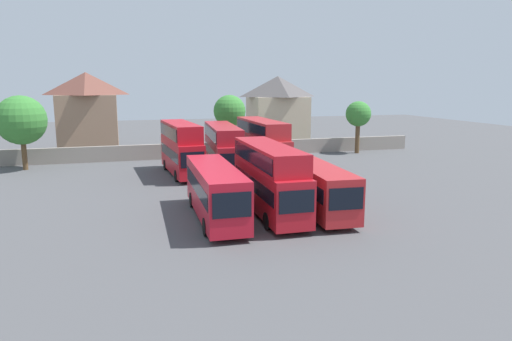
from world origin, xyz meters
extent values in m
plane|color=#4C4C4F|center=(0.00, 18.00, 0.00)|extent=(140.00, 140.00, 0.00)
cube|color=gray|center=(0.00, 25.78, 0.90)|extent=(56.00, 0.50, 1.80)
cube|color=red|center=(-3.76, -0.30, 1.95)|extent=(2.76, 10.79, 3.18)
cube|color=black|center=(-3.89, -5.68, 2.33)|extent=(2.19, 0.14, 1.43)
cube|color=black|center=(-3.76, -0.30, 2.33)|extent=(2.78, 9.93, 1.00)
cylinder|color=black|center=(-2.70, -3.65, 0.55)|extent=(0.33, 1.11, 1.10)
cylinder|color=black|center=(-4.99, -3.59, 0.55)|extent=(0.33, 1.11, 1.10)
cylinder|color=black|center=(-2.53, 3.00, 0.55)|extent=(0.33, 1.11, 1.10)
cylinder|color=black|center=(-4.82, 3.06, 0.55)|extent=(0.33, 1.11, 1.10)
cube|color=#B51520|center=(0.02, -0.19, 1.85)|extent=(2.59, 10.71, 2.98)
cube|color=black|center=(-0.05, -5.54, 2.21)|extent=(2.14, 0.11, 1.34)
cube|color=black|center=(0.02, -0.19, 2.21)|extent=(2.62, 9.86, 0.94)
cube|color=#B51520|center=(0.03, 0.08, 4.06)|extent=(2.53, 10.18, 1.44)
cube|color=black|center=(0.03, 0.08, 4.06)|extent=(2.61, 9.64, 1.01)
cylinder|color=black|center=(1.09, -3.51, 0.55)|extent=(0.32, 1.10, 1.10)
cylinder|color=black|center=(-1.14, -3.48, 0.55)|extent=(0.32, 1.10, 1.10)
cylinder|color=black|center=(1.19, 3.10, 0.55)|extent=(0.32, 1.10, 1.10)
cylinder|color=black|center=(-1.04, 3.14, 0.55)|extent=(0.32, 1.10, 1.10)
cube|color=red|center=(3.38, 0.18, 1.84)|extent=(3.19, 11.82, 2.96)
cube|color=black|center=(3.00, -5.67, 2.19)|extent=(2.15, 0.22, 1.33)
cube|color=black|center=(3.38, 0.18, 2.19)|extent=(3.17, 10.89, 0.93)
cylinder|color=black|center=(4.27, -3.50, 0.55)|extent=(0.37, 1.12, 1.10)
cylinder|color=black|center=(2.03, -3.36, 0.55)|extent=(0.37, 1.12, 1.10)
cylinder|color=black|center=(4.73, 3.73, 0.55)|extent=(0.37, 1.12, 1.10)
cylinder|color=black|center=(2.49, 3.87, 0.55)|extent=(0.37, 1.12, 1.10)
cube|color=red|center=(-3.97, 15.46, 1.91)|extent=(3.09, 10.25, 3.10)
cube|color=black|center=(-3.63, 10.40, 2.28)|extent=(2.12, 0.22, 1.40)
cube|color=black|center=(-3.97, 15.46, 2.28)|extent=(3.08, 9.45, 0.98)
cube|color=red|center=(-3.99, 15.72, 4.28)|extent=(3.01, 9.74, 1.65)
cube|color=black|center=(-3.99, 15.72, 4.28)|extent=(3.06, 9.24, 1.15)
cylinder|color=black|center=(-2.65, 12.41, 0.55)|extent=(0.37, 1.12, 1.10)
cylinder|color=black|center=(-4.87, 12.26, 0.55)|extent=(0.37, 1.12, 1.10)
cylinder|color=black|center=(-3.08, 18.67, 0.55)|extent=(0.37, 1.12, 1.10)
cylinder|color=black|center=(-5.29, 18.52, 0.55)|extent=(0.37, 1.12, 1.10)
cube|color=#B01C27|center=(0.22, 15.62, 1.81)|extent=(3.48, 12.02, 2.91)
cube|color=black|center=(-0.25, 9.69, 2.16)|extent=(2.24, 0.26, 1.31)
cube|color=black|center=(0.22, 15.62, 2.16)|extent=(3.45, 11.08, 0.92)
cube|color=#B01C27|center=(0.24, 15.91, 4.01)|extent=(3.38, 11.43, 1.48)
cube|color=black|center=(0.24, 15.91, 4.01)|extent=(3.43, 10.84, 1.04)
cylinder|color=black|center=(1.10, 11.86, 0.55)|extent=(0.39, 1.12, 1.10)
cylinder|color=black|center=(-1.24, 12.05, 0.55)|extent=(0.39, 1.12, 1.10)
cylinder|color=black|center=(1.68, 19.19, 0.55)|extent=(0.39, 1.12, 1.10)
cylinder|color=black|center=(-0.65, 19.38, 0.55)|extent=(0.39, 1.12, 1.10)
cube|color=#B32328|center=(4.52, 16.17, 1.94)|extent=(2.59, 11.64, 3.17)
cube|color=black|center=(4.53, 10.34, 2.32)|extent=(2.25, 0.09, 1.43)
cube|color=black|center=(4.52, 16.17, 2.32)|extent=(2.63, 10.71, 1.00)
cube|color=#B32328|center=(4.52, 16.46, 4.34)|extent=(2.54, 11.06, 1.62)
cube|color=black|center=(4.52, 16.46, 4.34)|extent=(2.63, 10.48, 1.14)
cylinder|color=black|center=(5.70, 12.57, 0.55)|extent=(0.30, 1.10, 1.10)
cylinder|color=black|center=(3.35, 12.56, 0.55)|extent=(0.30, 1.10, 1.10)
cylinder|color=black|center=(5.68, 19.78, 0.55)|extent=(0.30, 1.10, 1.10)
cylinder|color=black|center=(3.33, 19.78, 0.55)|extent=(0.30, 1.10, 1.10)
cube|color=#9E7A60|center=(-13.63, 34.82, 3.72)|extent=(7.31, 6.42, 7.44)
pyramid|color=brown|center=(-13.63, 34.82, 8.88)|extent=(7.67, 6.74, 2.88)
cube|color=#C6B293|center=(12.65, 35.11, 3.49)|extent=(7.85, 6.61, 6.98)
pyramid|color=#514C4C|center=(12.65, 35.11, 8.46)|extent=(8.24, 6.94, 2.96)
cylinder|color=brown|center=(3.84, 28.28, 1.99)|extent=(0.47, 0.47, 3.98)
sphere|color=#387F33|center=(3.84, 28.28, 5.41)|extent=(4.09, 4.09, 4.09)
cylinder|color=brown|center=(19.68, 23.78, 1.97)|extent=(0.57, 0.57, 3.93)
sphere|color=#387F33|center=(19.68, 23.78, 5.06)|extent=(3.22, 3.22, 3.22)
cylinder|color=brown|center=(-19.34, 22.78, 1.70)|extent=(0.51, 0.51, 3.41)
sphere|color=#387F33|center=(-19.34, 22.78, 5.18)|extent=(5.05, 5.05, 5.05)
camera|label=1|loc=(-9.43, -29.43, 8.85)|focal=32.36mm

